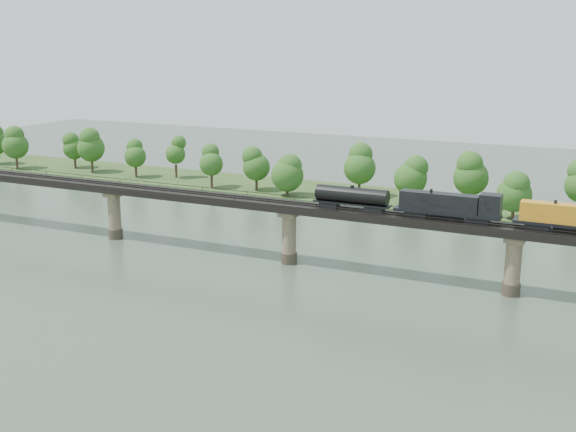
% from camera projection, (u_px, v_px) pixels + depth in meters
% --- Properties ---
extents(ground, '(400.00, 400.00, 0.00)m').
position_uv_depth(ground, '(205.00, 318.00, 107.99)').
color(ground, '#364537').
rests_on(ground, ground).
extents(far_bank, '(300.00, 24.00, 1.60)m').
position_uv_depth(far_bank, '(381.00, 200.00, 182.47)').
color(far_bank, '#2B461C').
rests_on(far_bank, ground).
extents(bridge, '(236.00, 30.00, 11.50)m').
position_uv_depth(bridge, '(289.00, 235.00, 133.02)').
color(bridge, '#473A2D').
rests_on(bridge, ground).
extents(bridge_superstructure, '(220.00, 4.90, 0.75)m').
position_uv_depth(bridge_superstructure, '(289.00, 201.00, 131.48)').
color(bridge_superstructure, black).
rests_on(bridge_superstructure, bridge).
extents(far_treeline, '(289.06, 17.54, 13.60)m').
position_uv_depth(far_treeline, '(345.00, 169.00, 179.96)').
color(far_treeline, '#382619').
rests_on(far_treeline, far_bank).
extents(freight_train, '(71.59, 2.79, 4.93)m').
position_uv_depth(freight_train, '(530.00, 214.00, 113.70)').
color(freight_train, black).
rests_on(freight_train, bridge).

